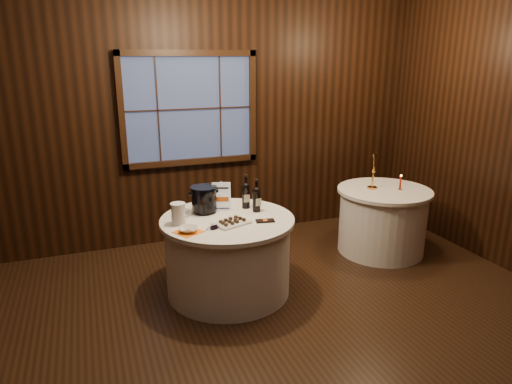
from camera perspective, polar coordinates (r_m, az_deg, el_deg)
name	(u,v)px	position (r m, az deg, el deg)	size (l,w,h in m)	color
ground	(266,348)	(3.87, 1.23, -18.90)	(6.00, 6.00, 0.00)	black
back_wall	(190,118)	(5.58, -8.30, 9.18)	(6.00, 0.10, 3.00)	black
main_table	(228,255)	(4.50, -3.51, -7.86)	(1.28, 1.28, 0.77)	white
side_table	(382,220)	(5.61, 15.48, -3.41)	(1.08, 1.08, 0.77)	white
sign_stand	(222,200)	(4.56, -4.31, -1.01)	(0.18, 0.13, 0.30)	#BBBBC2
port_bottle_left	(246,194)	(4.59, -1.26, -0.20)	(0.08, 0.09, 0.35)	black
port_bottle_right	(257,198)	(4.49, 0.07, -0.70)	(0.08, 0.09, 0.33)	black
ice_bucket	(204,199)	(4.48, -6.51, -0.88)	(0.26, 0.26, 0.26)	black
chocolate_plate	(232,222)	(4.20, -3.06, -3.79)	(0.37, 0.31, 0.05)	silver
chocolate_box	(265,221)	(4.26, 1.15, -3.62)	(0.17, 0.09, 0.01)	black
grape_bunch	(215,227)	(4.09, -5.17, -4.42)	(0.15, 0.07, 0.03)	black
glass_pitcher	(178,213)	(4.23, -9.67, -2.66)	(0.18, 0.14, 0.20)	silver
orange_napkin	(189,232)	(4.05, -8.42, -4.95)	(0.21, 0.21, 0.00)	orange
cracker_bowl	(189,230)	(4.05, -8.43, -4.66)	(0.16, 0.16, 0.04)	silver
brass_candlestick	(373,176)	(5.44, 14.42, 1.94)	(0.12, 0.12, 0.42)	gold
red_candle	(400,184)	(5.49, 17.59, 0.96)	(0.05, 0.05, 0.18)	gold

